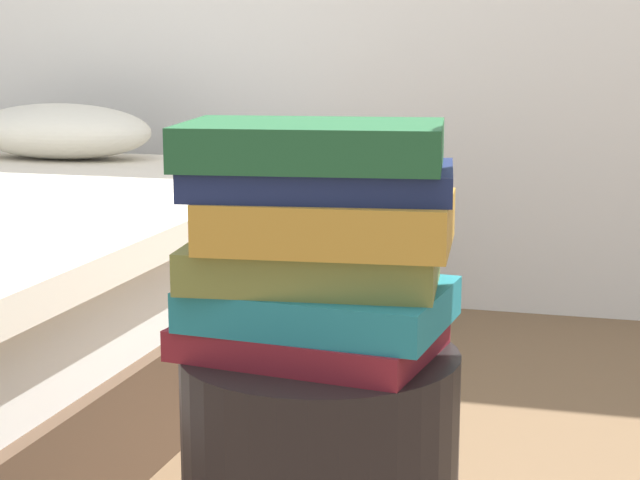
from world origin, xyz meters
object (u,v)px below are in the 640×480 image
at_px(book_ochre, 329,221).
at_px(book_forest, 313,144).
at_px(book_maroon, 311,336).
at_px(book_navy, 326,180).
at_px(book_teal, 325,303).
at_px(book_olive, 311,265).

distance_m(book_ochre, book_forest, 0.09).
xyz_separation_m(book_maroon, book_navy, (0.02, 0.00, 0.18)).
bearing_deg(book_navy, book_teal, -104.19).
relative_size(book_maroon, book_olive, 0.99).
relative_size(book_maroon, book_forest, 0.97).
relative_size(book_ochre, book_navy, 0.93).
height_order(book_navy, book_forest, book_forest).
xyz_separation_m(book_maroon, book_ochre, (0.02, -0.01, 0.14)).
height_order(book_teal, book_ochre, book_ochre).
bearing_deg(book_teal, book_navy, 89.40).
height_order(book_olive, book_forest, book_forest).
relative_size(book_maroon, book_ochre, 1.03).
height_order(book_maroon, book_navy, book_navy).
xyz_separation_m(book_olive, book_ochre, (0.02, 0.00, 0.05)).
xyz_separation_m(book_olive, book_forest, (-0.00, 0.01, 0.14)).
xyz_separation_m(book_maroon, book_forest, (0.00, -0.00, 0.22)).
xyz_separation_m(book_teal, book_forest, (-0.01, -0.00, 0.18)).
distance_m(book_teal, book_forest, 0.18).
relative_size(book_teal, book_olive, 1.00).
xyz_separation_m(book_ochre, book_navy, (-0.01, 0.01, 0.04)).
relative_size(book_teal, book_navy, 0.97).
relative_size(book_teal, book_ochre, 1.04).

